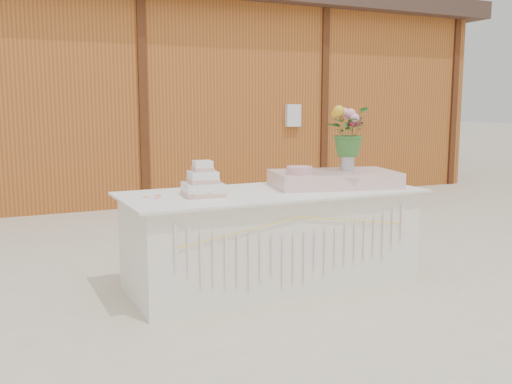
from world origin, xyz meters
TOP-DOWN VIEW (x-y plane):
  - ground at (0.00, 0.00)m, footprint 80.00×80.00m
  - barn at (-0.01, 5.99)m, footprint 12.60×4.60m
  - cake_table at (0.00, -0.00)m, footprint 2.40×1.00m
  - wedding_cake at (-0.59, 0.00)m, footprint 0.33×0.33m
  - pink_cake_stand at (0.21, -0.06)m, footprint 0.27×0.27m
  - satin_runner at (0.59, 0.01)m, footprint 1.13×0.81m
  - flower_vase at (0.74, 0.04)m, footprint 0.12×0.12m
  - bouquet at (0.74, 0.04)m, footprint 0.50×0.49m
  - loose_flowers at (-0.94, 0.02)m, footprint 0.16×0.31m

SIDE VIEW (x-z plane):
  - ground at x=0.00m, z-range 0.00..0.00m
  - cake_table at x=0.00m, z-range 0.00..0.77m
  - loose_flowers at x=-0.94m, z-range 0.77..0.79m
  - satin_runner at x=0.59m, z-range 0.77..0.90m
  - wedding_cake at x=-0.59m, z-range 0.73..0.99m
  - pink_cake_stand at x=0.21m, z-range 0.78..0.97m
  - flower_vase at x=0.74m, z-range 0.90..1.07m
  - bouquet at x=0.74m, z-range 1.07..1.49m
  - barn at x=-0.01m, z-range 0.03..3.33m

